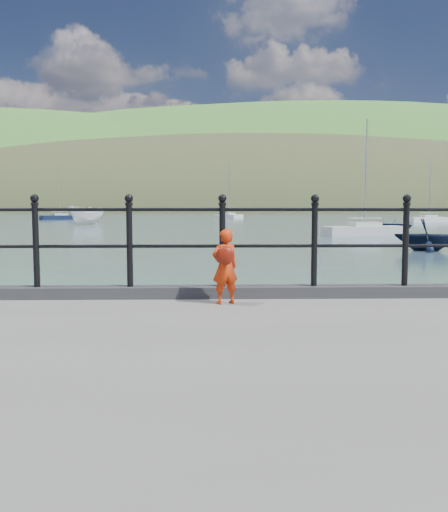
{
  "coord_description": "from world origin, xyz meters",
  "views": [
    {
      "loc": [
        0.44,
        -7.15,
        2.19
      ],
      "look_at": [
        0.62,
        -0.2,
        1.55
      ],
      "focal_mm": 38.0,
      "sensor_mm": 36.0,
      "label": 1
    }
  ],
  "objects_px": {
    "railing": "(176,235)",
    "launch_blue": "(391,225)",
    "sailboat_left": "(60,218)",
    "sailboat_far": "(429,220)",
    "child": "(225,266)",
    "launch_navy": "(427,235)",
    "launch_white": "(87,215)",
    "sailboat_deep": "(229,216)",
    "sailboat_near": "(365,231)"
  },
  "relations": [
    {
      "from": "child",
      "to": "sailboat_left",
      "type": "bearing_deg",
      "value": -95.95
    },
    {
      "from": "launch_blue",
      "to": "sailboat_far",
      "type": "xyz_separation_m",
      "value": [
        13.41,
        24.43,
        -0.14
      ]
    },
    {
      "from": "sailboat_deep",
      "to": "launch_white",
      "type": "bearing_deg",
      "value": -56.98
    },
    {
      "from": "sailboat_deep",
      "to": "sailboat_left",
      "type": "xyz_separation_m",
      "value": [
        -27.76,
        -11.38,
        -0.0
      ]
    },
    {
      "from": "sailboat_near",
      "to": "sailboat_deep",
      "type": "bearing_deg",
      "value": 81.4
    },
    {
      "from": "launch_navy",
      "to": "sailboat_far",
      "type": "xyz_separation_m",
      "value": [
        19.07,
        46.53,
        -0.45
      ]
    },
    {
      "from": "railing",
      "to": "sailboat_far",
      "type": "height_order",
      "value": "sailboat_far"
    },
    {
      "from": "launch_navy",
      "to": "launch_blue",
      "type": "bearing_deg",
      "value": 7.28
    },
    {
      "from": "child",
      "to": "launch_navy",
      "type": "bearing_deg",
      "value": -140.47
    },
    {
      "from": "railing",
      "to": "sailboat_deep",
      "type": "bearing_deg",
      "value": 87.61
    },
    {
      "from": "sailboat_far",
      "to": "launch_white",
      "type": "bearing_deg",
      "value": 172.69
    },
    {
      "from": "railing",
      "to": "launch_blue",
      "type": "relative_size",
      "value": 3.86
    },
    {
      "from": "launch_white",
      "to": "sailboat_far",
      "type": "xyz_separation_m",
      "value": [
        44.27,
        8.36,
        -0.78
      ]
    },
    {
      "from": "child",
      "to": "launch_navy",
      "type": "height_order",
      "value": "child"
    },
    {
      "from": "launch_white",
      "to": "launch_blue",
      "type": "bearing_deg",
      "value": -0.36
    },
    {
      "from": "child",
      "to": "sailboat_near",
      "type": "height_order",
      "value": "sailboat_near"
    },
    {
      "from": "sailboat_far",
      "to": "sailboat_left",
      "type": "xyz_separation_m",
      "value": [
        -54.03,
        15.86,
        -0.0
      ]
    },
    {
      "from": "railing",
      "to": "sailboat_far",
      "type": "distance_m",
      "value": 72.41
    },
    {
      "from": "launch_navy",
      "to": "railing",
      "type": "bearing_deg",
      "value": 171.76
    },
    {
      "from": "launch_white",
      "to": "sailboat_near",
      "type": "bearing_deg",
      "value": -15.92
    },
    {
      "from": "launch_white",
      "to": "child",
      "type": "bearing_deg",
      "value": -48.57
    },
    {
      "from": "sailboat_far",
      "to": "sailboat_left",
      "type": "bearing_deg",
      "value": 145.63
    },
    {
      "from": "child",
      "to": "railing",
      "type": "bearing_deg",
      "value": -59.46
    },
    {
      "from": "sailboat_far",
      "to": "railing",
      "type": "bearing_deg",
      "value": -132.63
    },
    {
      "from": "launch_navy",
      "to": "sailboat_near",
      "type": "bearing_deg",
      "value": 17.93
    },
    {
      "from": "railing",
      "to": "child",
      "type": "height_order",
      "value": "railing"
    },
    {
      "from": "launch_blue",
      "to": "launch_white",
      "type": "xyz_separation_m",
      "value": [
        -30.86,
        16.07,
        0.63
      ]
    },
    {
      "from": "railing",
      "to": "launch_blue",
      "type": "bearing_deg",
      "value": 67.97
    },
    {
      "from": "launch_navy",
      "to": "sailboat_deep",
      "type": "height_order",
      "value": "sailboat_deep"
    },
    {
      "from": "child",
      "to": "launch_white",
      "type": "relative_size",
      "value": 0.16
    },
    {
      "from": "launch_blue",
      "to": "sailboat_near",
      "type": "distance_m",
      "value": 9.6
    },
    {
      "from": "sailboat_far",
      "to": "sailboat_deep",
      "type": "bearing_deg",
      "value": 115.96
    },
    {
      "from": "child",
      "to": "launch_white",
      "type": "bearing_deg",
      "value": -98.28
    },
    {
      "from": "sailboat_near",
      "to": "sailboat_left",
      "type": "bearing_deg",
      "value": 110.13
    },
    {
      "from": "railing",
      "to": "sailboat_left",
      "type": "xyz_separation_m",
      "value": [
        -23.87,
        81.67,
        -1.49
      ]
    },
    {
      "from": "launch_blue",
      "to": "launch_navy",
      "type": "relative_size",
      "value": 1.56
    },
    {
      "from": "launch_white",
      "to": "sailboat_deep",
      "type": "height_order",
      "value": "sailboat_deep"
    },
    {
      "from": "sailboat_near",
      "to": "launch_blue",
      "type": "bearing_deg",
      "value": 43.93
    },
    {
      "from": "child",
      "to": "sailboat_far",
      "type": "distance_m",
      "value": 72.57
    },
    {
      "from": "launch_navy",
      "to": "child",
      "type": "bearing_deg",
      "value": 173.74
    },
    {
      "from": "launch_white",
      "to": "sailboat_deep",
      "type": "bearing_deg",
      "value": 90.33
    },
    {
      "from": "launch_navy",
      "to": "sailboat_left",
      "type": "bearing_deg",
      "value": 50.92
    },
    {
      "from": "sailboat_far",
      "to": "sailboat_left",
      "type": "height_order",
      "value": "sailboat_left"
    },
    {
      "from": "railing",
      "to": "launch_navy",
      "type": "height_order",
      "value": "railing"
    },
    {
      "from": "child",
      "to": "launch_navy",
      "type": "distance_m",
      "value": 22.36
    },
    {
      "from": "railing",
      "to": "sailboat_left",
      "type": "height_order",
      "value": "sailboat_left"
    },
    {
      "from": "sailboat_left",
      "to": "sailboat_near",
      "type": "relative_size",
      "value": 1.01
    },
    {
      "from": "launch_white",
      "to": "launch_navy",
      "type": "relative_size",
      "value": 1.93
    },
    {
      "from": "launch_blue",
      "to": "railing",
      "type": "bearing_deg",
      "value": -142.44
    },
    {
      "from": "sailboat_far",
      "to": "launch_blue",
      "type": "bearing_deg",
      "value": -136.77
    }
  ]
}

